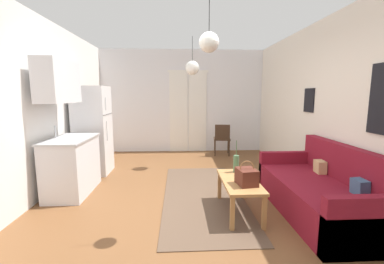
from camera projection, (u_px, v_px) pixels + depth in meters
name	position (u px, v px, depth m)	size (l,w,h in m)	color
ground_plane	(187.00, 211.00, 3.54)	(4.98, 7.82, 0.10)	brown
wall_back	(183.00, 102.00, 6.94)	(4.58, 0.13, 2.77)	silver
wall_right	(350.00, 108.00, 3.44)	(0.12, 7.42, 2.77)	silver
wall_left	(11.00, 110.00, 3.21)	(0.12, 7.42, 2.77)	white
area_rug	(203.00, 195.00, 3.97)	(1.21, 2.86, 0.01)	brown
couch	(323.00, 193.00, 3.33)	(0.93, 1.96, 0.91)	maroon
coffee_table	(239.00, 185.00, 3.35)	(0.46, 1.00, 0.45)	#A87542
bamboo_vase	(236.00, 164.00, 3.67)	(0.08, 0.08, 0.47)	#47704C
handbag	(247.00, 177.00, 3.15)	(0.26, 0.30, 0.31)	#512319
refrigerator	(93.00, 130.00, 5.02)	(0.64, 0.65, 1.74)	white
kitchen_counter	(69.00, 144.00, 3.98)	(0.59, 1.06, 2.09)	silver
accent_chair	(222.00, 138.00, 6.54)	(0.46, 0.44, 0.82)	#382619
pendant_lamp_near	(209.00, 42.00, 2.63)	(0.21, 0.21, 0.76)	black
pendant_lamp_far	(192.00, 68.00, 5.31)	(0.29, 0.29, 0.78)	black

